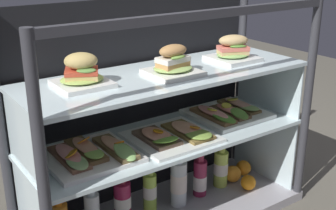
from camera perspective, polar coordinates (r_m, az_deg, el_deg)
name	(u,v)px	position (r m, az deg, el deg)	size (l,w,h in m)	color
case_frame	(152,102)	(1.80, -2.05, 0.34)	(1.18, 0.44, 0.90)	#333338
riser_lower_tier	(168,176)	(1.83, 0.00, -9.10)	(1.11, 0.37, 0.33)	silver
shelf_lower_glass	(168,137)	(1.76, 0.00, -4.17)	(1.13, 0.39, 0.02)	silver
riser_upper_tier	(168,107)	(1.71, 0.00, -0.24)	(1.11, 0.37, 0.24)	silver
shelf_upper_glass	(168,75)	(1.67, 0.00, 3.89)	(1.13, 0.39, 0.02)	silver
plated_roll_sandwich_center	(82,73)	(1.52, -10.99, 3.99)	(0.18, 0.18, 0.12)	white
plated_roll_sandwich_far_right	(174,64)	(1.63, 0.76, 5.28)	(0.18, 0.18, 0.11)	white
plated_roll_sandwich_near_left_corner	(233,51)	(1.86, 8.27, 6.85)	(0.18, 0.18, 0.11)	white
open_sandwich_tray_near_left_corner	(91,154)	(1.58, -9.87, -6.16)	(0.31, 0.30, 0.07)	white
open_sandwich_tray_center	(173,135)	(1.71, 0.69, -3.91)	(0.31, 0.29, 0.05)	white
open_sandwich_tray_near_right_corner	(228,112)	(1.95, 7.66, -0.92)	(0.31, 0.29, 0.06)	white
juice_bottle_near_post	(122,200)	(1.83, -5.86, -12.05)	(0.07, 0.07, 0.22)	maroon
juice_bottle_front_second	(150,190)	(1.88, -2.34, -10.84)	(0.06, 0.06, 0.23)	#B0D94B
juice_bottle_tucked_behind	(179,182)	(1.91, 1.38, -9.78)	(0.07, 0.07, 0.25)	silver
juice_bottle_back_left	(200,178)	(1.99, 4.13, -9.26)	(0.06, 0.06, 0.23)	maroon
juice_bottle_back_right	(221,167)	(2.07, 6.78, -7.90)	(0.07, 0.07, 0.22)	#BED651
orange_fruit_beside_bottles	(233,174)	(2.13, 8.29, -8.72)	(0.08, 0.08, 0.08)	orange
orange_fruit_near_left_post	(248,183)	(2.08, 10.25, -9.75)	(0.07, 0.07, 0.07)	orange
orange_fruit_rolled_forward	(243,168)	(2.20, 9.63, -7.94)	(0.07, 0.07, 0.07)	orange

